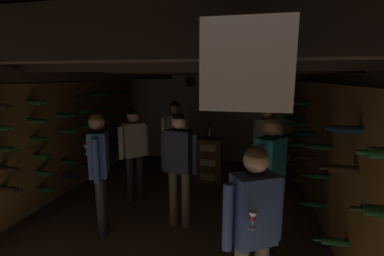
# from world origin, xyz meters

# --- Properties ---
(ground_plane) EXTENTS (8.40, 8.40, 0.00)m
(ground_plane) POSITION_xyz_m (0.00, 0.00, 0.00)
(ground_plane) COLOR #7A6651
(room_shell) EXTENTS (4.72, 6.52, 2.41)m
(room_shell) POSITION_xyz_m (-0.01, 0.27, 1.42)
(room_shell) COLOR beige
(room_shell) RESTS_ON ground_plane
(wine_crate_stack) EXTENTS (0.52, 0.35, 0.90)m
(wine_crate_stack) POSITION_xyz_m (0.23, 1.74, 0.45)
(wine_crate_stack) COLOR brown
(wine_crate_stack) RESTS_ON ground_plane
(display_bottle) EXTENTS (0.08, 0.08, 0.35)m
(display_bottle) POSITION_xyz_m (0.24, 1.78, 1.04)
(display_bottle) COLOR #0F2838
(display_bottle) RESTS_ON wine_crate_stack
(person_host_center) EXTENTS (0.54, 0.26, 1.66)m
(person_host_center) POSITION_xyz_m (0.09, -0.05, 1.00)
(person_host_center) COLOR brown
(person_host_center) RESTS_ON ground_plane
(person_guest_rear_center) EXTENTS (0.43, 0.44, 1.70)m
(person_guest_rear_center) POSITION_xyz_m (-0.33, 1.19, 1.03)
(person_guest_rear_center) COLOR #232D4C
(person_guest_rear_center) RESTS_ON ground_plane
(person_guest_far_right) EXTENTS (0.47, 0.37, 1.66)m
(person_guest_far_right) POSITION_xyz_m (1.33, 1.19, 1.00)
(person_guest_far_right) COLOR #4C473D
(person_guest_far_right) RESTS_ON ground_plane
(person_guest_mid_right) EXTENTS (0.37, 0.46, 1.71)m
(person_guest_mid_right) POSITION_xyz_m (1.28, -0.48, 1.04)
(person_guest_mid_right) COLOR #232D4C
(person_guest_mid_right) RESTS_ON ground_plane
(person_guest_far_left) EXTENTS (0.39, 0.46, 1.61)m
(person_guest_far_left) POSITION_xyz_m (-0.88, 0.59, 0.97)
(person_guest_far_left) COLOR #2D2D33
(person_guest_far_left) RESTS_ON ground_plane
(person_guest_mid_left) EXTENTS (0.41, 0.51, 1.68)m
(person_guest_mid_left) POSITION_xyz_m (-0.90, -0.45, 1.02)
(person_guest_mid_left) COLOR #2D2D33
(person_guest_mid_left) RESTS_ON ground_plane
(person_guest_near_right) EXTENTS (0.47, 0.43, 1.62)m
(person_guest_near_right) POSITION_xyz_m (1.10, -1.50, 0.98)
(person_guest_near_right) COLOR brown
(person_guest_near_right) RESTS_ON ground_plane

